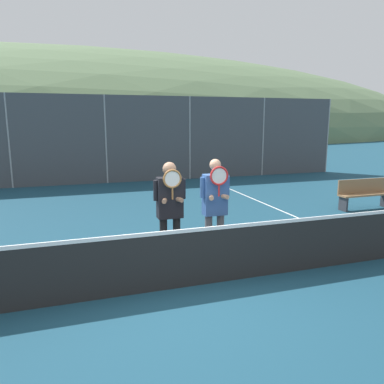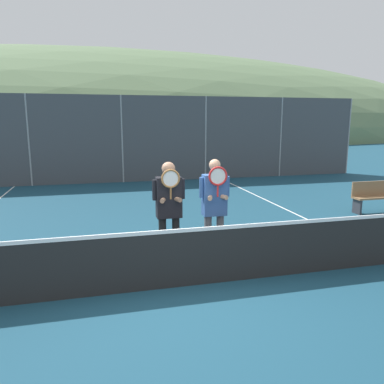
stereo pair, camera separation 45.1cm
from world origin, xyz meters
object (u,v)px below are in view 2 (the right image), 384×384
object	(u,v)px
player_center_left	(214,204)
car_left_of_center	(108,154)
bench_courtside	(380,195)
car_center	(215,153)
player_leftmost	(169,205)

from	to	relation	value
player_center_left	car_left_of_center	world-z (taller)	player_center_left
player_center_left	car_left_of_center	xyz separation A→B (m)	(-1.43, 11.70, -0.15)
player_center_left	bench_courtside	distance (m)	6.20
bench_courtside	car_center	bearing A→B (deg)	101.82
player_leftmost	car_left_of_center	bearing A→B (deg)	93.21
car_left_of_center	car_center	distance (m)	5.13
player_center_left	car_center	xyz separation A→B (m)	(3.71, 11.64, -0.17)
player_center_left	car_center	world-z (taller)	player_center_left
bench_courtside	car_left_of_center	bearing A→B (deg)	127.56
player_leftmost	player_center_left	size ratio (longest dim) A/B	0.98
player_center_left	bench_courtside	world-z (taller)	player_center_left
player_center_left	car_left_of_center	size ratio (longest dim) A/B	0.45
player_leftmost	car_left_of_center	xyz separation A→B (m)	(-0.65, 11.60, -0.15)
player_leftmost	bench_courtside	world-z (taller)	player_leftmost
player_leftmost	car_left_of_center	distance (m)	11.62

